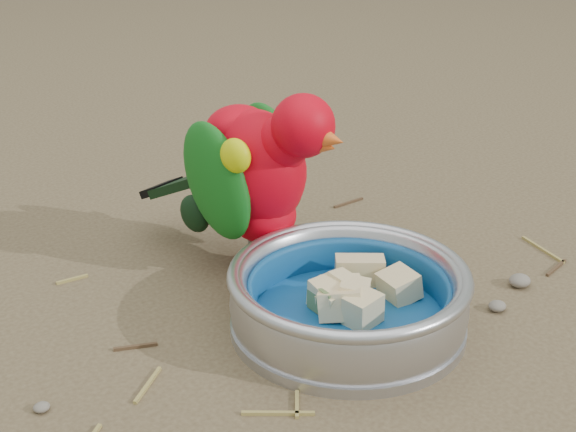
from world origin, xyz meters
TOP-DOWN VIEW (x-y plane):
  - ground at (0.00, 0.00)m, footprint 60.00×60.00m
  - food_bowl at (0.12, 0.08)m, footprint 0.22×0.22m
  - bowl_wall at (0.12, 0.08)m, footprint 0.22×0.22m
  - fruit_wedges at (0.12, 0.08)m, footprint 0.13×0.13m
  - lory_parrot at (0.12, 0.23)m, footprint 0.17×0.26m
  - ground_debris at (-0.05, 0.02)m, footprint 0.90×0.80m

SIDE VIEW (x-z plane):
  - ground at x=0.00m, z-range 0.00..0.00m
  - ground_debris at x=-0.05m, z-range 0.00..0.01m
  - food_bowl at x=0.12m, z-range 0.00..0.02m
  - fruit_wedges at x=0.12m, z-range 0.02..0.05m
  - bowl_wall at x=0.12m, z-range 0.02..0.06m
  - lory_parrot at x=0.12m, z-range 0.00..0.19m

